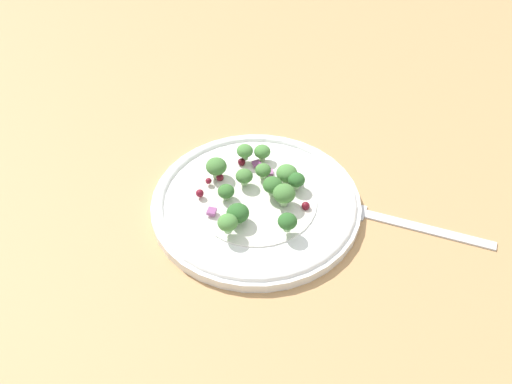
# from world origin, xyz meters

# --- Properties ---
(ground_plane) EXTENTS (1.80, 1.80, 0.02)m
(ground_plane) POSITION_xyz_m (0.00, 0.00, -0.01)
(ground_plane) COLOR tan
(plate) EXTENTS (0.25, 0.25, 0.02)m
(plate) POSITION_xyz_m (0.03, 0.01, 0.01)
(plate) COLOR white
(plate) RESTS_ON ground_plane
(dressing_pool) EXTENTS (0.14, 0.14, 0.00)m
(dressing_pool) POSITION_xyz_m (0.03, 0.01, 0.01)
(dressing_pool) COLOR white
(dressing_pool) RESTS_ON plate
(broccoli_floret_0) EXTENTS (0.03, 0.03, 0.03)m
(broccoli_floret_0) POSITION_xyz_m (0.09, 0.03, 0.03)
(broccoli_floret_0) COLOR #9EC684
(broccoli_floret_0) RESTS_ON plate
(broccoli_floret_1) EXTENTS (0.02, 0.02, 0.02)m
(broccoli_floret_1) POSITION_xyz_m (-0.01, 0.06, 0.03)
(broccoli_floret_1) COLOR #8EB77A
(broccoli_floret_1) RESTS_ON plate
(broccoli_floret_2) EXTENTS (0.02, 0.02, 0.02)m
(broccoli_floret_2) POSITION_xyz_m (0.03, -0.01, 0.03)
(broccoli_floret_2) COLOR #8EB77A
(broccoli_floret_2) RESTS_ON plate
(broccoli_floret_3) EXTENTS (0.02, 0.02, 0.02)m
(broccoli_floret_3) POSITION_xyz_m (0.09, -0.01, 0.03)
(broccoli_floret_3) COLOR #8EB77A
(broccoli_floret_3) RESTS_ON plate
(broccoli_floret_4) EXTENTS (0.03, 0.03, 0.03)m
(broccoli_floret_4) POSITION_xyz_m (0.04, -0.04, 0.03)
(broccoli_floret_4) COLOR #ADD18E
(broccoli_floret_4) RESTS_ON plate
(broccoli_floret_5) EXTENTS (0.02, 0.02, 0.02)m
(broccoli_floret_5) POSITION_xyz_m (-0.03, -0.00, 0.03)
(broccoli_floret_5) COLOR #8EB77A
(broccoli_floret_5) RESTS_ON plate
(broccoli_floret_6) EXTENTS (0.02, 0.02, 0.02)m
(broccoli_floret_6) POSITION_xyz_m (0.06, -0.02, 0.03)
(broccoli_floret_6) COLOR #ADD18E
(broccoli_floret_6) RESTS_ON plate
(broccoli_floret_7) EXTENTS (0.03, 0.03, 0.03)m
(broccoli_floret_7) POSITION_xyz_m (0.01, -0.02, 0.03)
(broccoli_floret_7) COLOR #9EC684
(broccoli_floret_7) RESTS_ON plate
(broccoli_floret_8) EXTENTS (0.03, 0.03, 0.03)m
(broccoli_floret_8) POSITION_xyz_m (0.01, 0.04, 0.03)
(broccoli_floret_8) COLOR #8EB77A
(broccoli_floret_8) RESTS_ON plate
(broccoli_floret_9) EXTENTS (0.02, 0.02, 0.02)m
(broccoli_floret_9) POSITION_xyz_m (0.06, 0.01, 0.03)
(broccoli_floret_9) COLOR #9EC684
(broccoli_floret_9) RESTS_ON plate
(broccoli_floret_10) EXTENTS (0.02, 0.02, 0.02)m
(broccoli_floret_10) POSITION_xyz_m (0.02, -0.04, 0.03)
(broccoli_floret_10) COLOR #9EC684
(broccoli_floret_10) RESTS_ON plate
(broccoli_floret_11) EXTENTS (0.02, 0.02, 0.02)m
(broccoli_floret_11) POSITION_xyz_m (0.05, 0.04, 0.03)
(broccoli_floret_11) COLOR #9EC684
(broccoli_floret_11) RESTS_ON plate
(broccoli_floret_12) EXTENTS (0.02, 0.02, 0.02)m
(broccoli_floret_12) POSITION_xyz_m (0.09, -0.03, 0.03)
(broccoli_floret_12) COLOR #ADD18E
(broccoli_floret_12) RESTS_ON plate
(cranberry_0) EXTENTS (0.01, 0.01, 0.01)m
(cranberry_0) POSITION_xyz_m (0.08, 0.03, 0.02)
(cranberry_0) COLOR maroon
(cranberry_0) RESTS_ON plate
(cranberry_1) EXTENTS (0.01, 0.01, 0.01)m
(cranberry_1) POSITION_xyz_m (0.09, -0.01, 0.02)
(cranberry_1) COLOR #4C0A14
(cranberry_1) RESTS_ON plate
(cranberry_2) EXTENTS (0.01, 0.01, 0.01)m
(cranberry_2) POSITION_xyz_m (-0.01, -0.04, 0.02)
(cranberry_2) COLOR maroon
(cranberry_2) RESTS_ON plate
(cranberry_3) EXTENTS (0.01, 0.01, 0.01)m
(cranberry_3) POSITION_xyz_m (0.06, 0.06, 0.02)
(cranberry_3) COLOR maroon
(cranberry_3) RESTS_ON plate
(cranberry_4) EXTENTS (0.01, 0.01, 0.01)m
(cranberry_4) POSITION_xyz_m (0.08, 0.05, 0.02)
(cranberry_4) COLOR maroon
(cranberry_4) RESTS_ON plate
(onion_bit_0) EXTENTS (0.01, 0.01, 0.00)m
(onion_bit_0) POSITION_xyz_m (0.08, -0.02, 0.02)
(onion_bit_0) COLOR #843D75
(onion_bit_0) RESTS_ON plate
(onion_bit_1) EXTENTS (0.01, 0.01, 0.00)m
(onion_bit_1) POSITION_xyz_m (0.03, 0.06, 0.02)
(onion_bit_1) COLOR #934C84
(onion_bit_1) RESTS_ON plate
(onion_bit_2) EXTENTS (0.01, 0.01, 0.00)m
(onion_bit_2) POSITION_xyz_m (0.06, -0.03, 0.02)
(onion_bit_2) COLOR #A35B93
(onion_bit_2) RESTS_ON plate
(onion_bit_3) EXTENTS (0.01, 0.01, 0.00)m
(onion_bit_3) POSITION_xyz_m (0.02, 0.05, 0.02)
(onion_bit_3) COLOR #A35B93
(onion_bit_3) RESTS_ON plate
(fork) EXTENTS (0.15, 0.14, 0.01)m
(fork) POSITION_xyz_m (-0.07, -0.13, 0.00)
(fork) COLOR silver
(fork) RESTS_ON ground_plane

